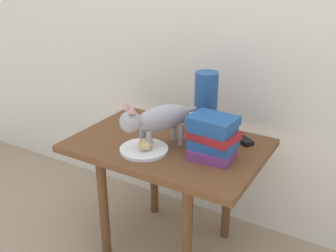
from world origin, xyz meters
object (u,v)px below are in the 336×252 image
at_px(bread_roll, 146,144).
at_px(green_vase, 206,105).
at_px(side_table, 168,158).
at_px(plate, 144,149).
at_px(tv_remote, 240,138).
at_px(cat, 157,119).
at_px(book_stack, 213,137).

bearing_deg(bread_roll, green_vase, 62.95).
bearing_deg(side_table, plate, -110.08).
relative_size(plate, tv_remote, 1.38).
xyz_separation_m(bread_roll, cat, (0.02, 0.06, 0.09)).
bearing_deg(green_vase, plate, -119.49).
relative_size(bread_roll, tv_remote, 0.53).
height_order(plate, green_vase, green_vase).
height_order(side_table, book_stack, book_stack).
relative_size(side_table, tv_remote, 5.64).
distance_m(side_table, tv_remote, 0.34).
distance_m(bread_roll, cat, 0.11).
bearing_deg(tv_remote, bread_roll, -98.78).
xyz_separation_m(plate, cat, (0.03, 0.06, 0.13)).
bearing_deg(side_table, book_stack, -6.39).
distance_m(plate, green_vase, 0.35).
height_order(bread_roll, book_stack, book_stack).
bearing_deg(book_stack, bread_roll, -158.41).
bearing_deg(plate, cat, 61.48).
distance_m(side_table, green_vase, 0.30).
distance_m(green_vase, tv_remote, 0.22).
xyz_separation_m(plate, book_stack, (0.27, 0.10, 0.08)).
distance_m(plate, cat, 0.14).
xyz_separation_m(bread_roll, book_stack, (0.26, 0.10, 0.05)).
relative_size(side_table, green_vase, 2.79).
bearing_deg(book_stack, cat, -169.88).
height_order(cat, book_stack, cat).
bearing_deg(bread_roll, plate, 166.68).
xyz_separation_m(book_stack, green_vase, (-0.12, 0.17, 0.06)).
height_order(plate, bread_roll, bread_roll).
height_order(plate, cat, cat).
height_order(plate, tv_remote, tv_remote).
xyz_separation_m(bread_roll, tv_remote, (0.30, 0.32, -0.03)).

